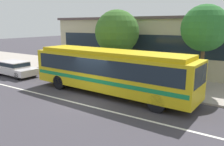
# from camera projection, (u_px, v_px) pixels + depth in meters

# --- Properties ---
(ground_plane) EXTENTS (120.00, 120.00, 0.00)m
(ground_plane) POSITION_uv_depth(u_px,v_px,m) (87.00, 100.00, 13.97)
(ground_plane) COLOR #3C383F
(sidewalk_slab) EXTENTS (60.00, 8.00, 0.12)m
(sidewalk_slab) POSITION_uv_depth(u_px,v_px,m) (139.00, 77.00, 19.72)
(sidewalk_slab) COLOR #A4998F
(sidewalk_slab) RESTS_ON ground_plane
(lane_stripe_center) EXTENTS (56.00, 0.16, 0.01)m
(lane_stripe_center) POSITION_uv_depth(u_px,v_px,m) (78.00, 103.00, 13.32)
(lane_stripe_center) COLOR silver
(lane_stripe_center) RESTS_ON ground_plane
(transit_bus) EXTENTS (11.44, 2.99, 2.90)m
(transit_bus) POSITION_uv_depth(u_px,v_px,m) (110.00, 69.00, 14.71)
(transit_bus) COLOR gold
(transit_bus) RESTS_ON ground_plane
(sedan_behind_bus) EXTENTS (4.54, 2.00, 1.29)m
(sedan_behind_bus) POSITION_uv_depth(u_px,v_px,m) (15.00, 68.00, 20.34)
(sedan_behind_bus) COLOR silver
(sedan_behind_bus) RESTS_ON ground_plane
(pedestrian_waiting_near_sign) EXTENTS (0.41, 0.41, 1.68)m
(pedestrian_waiting_near_sign) POSITION_uv_depth(u_px,v_px,m) (105.00, 68.00, 18.08)
(pedestrian_waiting_near_sign) COLOR #26254B
(pedestrian_waiting_near_sign) RESTS_ON sidewalk_slab
(pedestrian_walking_along_curb) EXTENTS (0.44, 0.44, 1.66)m
(pedestrian_walking_along_curb) POSITION_uv_depth(u_px,v_px,m) (129.00, 72.00, 16.84)
(pedestrian_walking_along_curb) COLOR #2B2D37
(pedestrian_walking_along_curb) RESTS_ON sidewalk_slab
(bus_stop_sign) EXTENTS (0.14, 0.44, 2.54)m
(bus_stop_sign) POSITION_uv_depth(u_px,v_px,m) (187.00, 70.00, 14.00)
(bus_stop_sign) COLOR gray
(bus_stop_sign) RESTS_ON sidewalk_slab
(street_tree_near_stop) EXTENTS (3.74, 3.74, 5.62)m
(street_tree_near_stop) POSITION_uv_depth(u_px,v_px,m) (117.00, 32.00, 19.22)
(street_tree_near_stop) COLOR brown
(street_tree_near_stop) RESTS_ON sidewalk_slab
(street_tree_mid_block) EXTENTS (3.10, 3.10, 5.71)m
(street_tree_mid_block) POSITION_uv_depth(u_px,v_px,m) (205.00, 28.00, 15.08)
(street_tree_mid_block) COLOR brown
(street_tree_mid_block) RESTS_ON sidewalk_slab
(station_building) EXTENTS (20.92, 8.13, 5.20)m
(station_building) POSITION_uv_depth(u_px,v_px,m) (159.00, 43.00, 23.65)
(station_building) COLOR #B1A989
(station_building) RESTS_ON ground_plane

